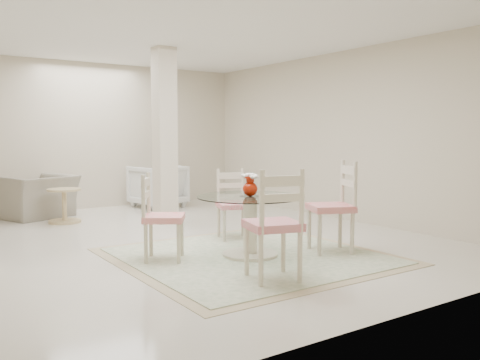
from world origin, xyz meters
TOP-DOWN VIEW (x-y plane):
  - ground at (0.00, 0.00)m, footprint 7.00×7.00m
  - room_shell at (0.00, 0.00)m, footprint 6.02×7.02m
  - column at (0.50, 1.30)m, footprint 0.30×0.30m
  - area_rug at (0.27, -1.32)m, footprint 2.79×2.79m
  - dining_table at (0.27, -1.32)m, footprint 1.19×1.19m
  - red_vase at (0.27, -1.32)m, footprint 0.20×0.18m
  - dining_chair_east at (1.22, -1.72)m, footprint 0.62×0.62m
  - dining_chair_north at (0.65, -0.38)m, footprint 0.51×0.51m
  - dining_chair_west at (-0.67, -0.92)m, footprint 0.58×0.58m
  - dining_chair_south at (-0.11, -2.27)m, footprint 0.57×0.57m
  - recliner_taupe at (-1.06, 2.90)m, footprint 1.35×1.28m
  - armchair_white at (1.12, 2.92)m, footprint 1.01×1.03m
  - side_table at (-0.83, 2.13)m, footprint 0.51×0.51m

SIDE VIEW (x-z plane):
  - ground at x=0.00m, z-range 0.00..0.00m
  - area_rug at x=0.27m, z-range 0.00..0.02m
  - side_table at x=-0.83m, z-range -0.02..0.51m
  - dining_table at x=0.27m, z-range 0.01..0.69m
  - recliner_taupe at x=-1.06m, z-range 0.00..0.70m
  - armchair_white at x=1.12m, z-range 0.00..0.80m
  - dining_chair_north at x=0.65m, z-range 0.03..1.03m
  - dining_chair_west at x=-0.67m, z-range 0.03..1.07m
  - dining_chair_south at x=-0.11m, z-range 0.03..1.20m
  - dining_chair_east at x=1.22m, z-range 0.03..1.20m
  - red_vase at x=0.27m, z-range 0.68..0.94m
  - column at x=0.50m, z-range 0.00..2.70m
  - room_shell at x=0.00m, z-range 0.50..3.21m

